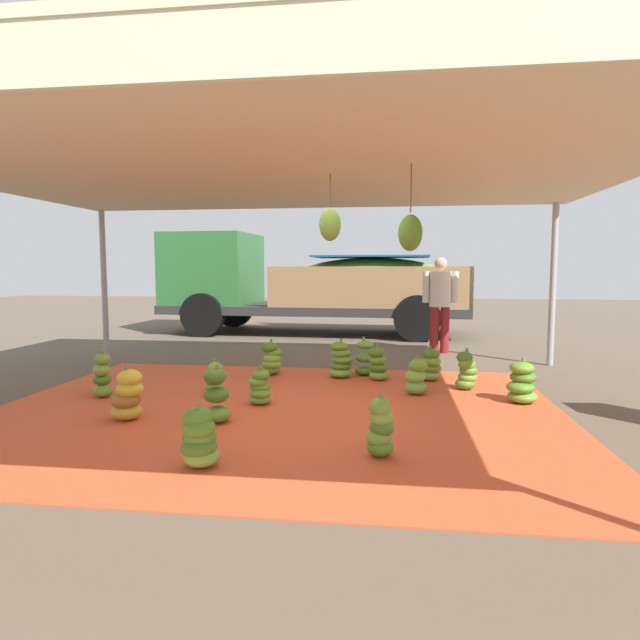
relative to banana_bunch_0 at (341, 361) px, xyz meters
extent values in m
plane|color=brown|center=(-0.55, 1.12, -0.25)|extent=(40.00, 40.00, 0.00)
cube|color=#D1512D|center=(-0.55, -1.88, -0.24)|extent=(6.23, 5.03, 0.01)
cylinder|color=#9EA0A5|center=(-4.35, 1.42, 1.05)|extent=(0.10, 0.10, 2.58)
cylinder|color=#9EA0A5|center=(3.25, 1.42, 1.05)|extent=(0.10, 0.10, 2.58)
cube|color=beige|center=(-0.55, -1.88, 2.37)|extent=(8.00, 7.00, 0.06)
cube|color=beige|center=(-0.55, -5.35, 2.20)|extent=(8.00, 0.04, 0.28)
cylinder|color=#4C422D|center=(0.02, -1.58, 2.16)|extent=(0.01, 0.01, 0.35)
ellipsoid|color=#6B9E38|center=(0.02, -1.58, 1.79)|extent=(0.24, 0.24, 0.36)
cylinder|color=#4C422D|center=(0.88, -2.07, 2.10)|extent=(0.01, 0.01, 0.48)
ellipsoid|color=#518428|center=(0.88, -2.07, 1.66)|extent=(0.24, 0.24, 0.36)
ellipsoid|color=#75A83D|center=(-0.01, -0.03, -0.17)|extent=(0.43, 0.43, 0.13)
ellipsoid|color=#477523|center=(0.00, 0.01, -0.08)|extent=(0.40, 0.40, 0.13)
ellipsoid|color=#60932D|center=(0.03, 0.01, 0.02)|extent=(0.40, 0.40, 0.13)
ellipsoid|color=#60932D|center=(0.00, 0.01, 0.11)|extent=(0.39, 0.39, 0.13)
ellipsoid|color=#60932D|center=(-0.02, 0.00, 0.20)|extent=(0.36, 0.36, 0.13)
cylinder|color=olive|center=(0.00, -0.01, 0.26)|extent=(0.04, 0.04, 0.12)
ellipsoid|color=#518428|center=(1.65, -0.58, -0.16)|extent=(0.26, 0.26, 0.15)
ellipsoid|color=#6B9E38|center=(1.68, -0.58, -0.08)|extent=(0.33, 0.33, 0.15)
ellipsoid|color=#518428|center=(1.69, -0.59, 0.01)|extent=(0.31, 0.31, 0.15)
ellipsoid|color=#60932D|center=(1.66, -0.60, 0.10)|extent=(0.26, 0.26, 0.15)
ellipsoid|color=#477523|center=(1.64, -0.58, 0.18)|extent=(0.27, 0.27, 0.15)
cylinder|color=olive|center=(1.66, -0.60, 0.24)|extent=(0.04, 0.04, 0.12)
ellipsoid|color=#75A83D|center=(-0.77, -1.66, -0.17)|extent=(0.36, 0.36, 0.13)
ellipsoid|color=#60932D|center=(-0.77, -1.68, -0.11)|extent=(0.33, 0.33, 0.13)
ellipsoid|color=#60932D|center=(-0.77, -1.65, -0.04)|extent=(0.31, 0.31, 0.13)
ellipsoid|color=#6B9E38|center=(-0.79, -1.67, 0.03)|extent=(0.30, 0.30, 0.13)
ellipsoid|color=#518428|center=(-0.76, -1.66, 0.10)|extent=(0.29, 0.29, 0.13)
cylinder|color=olive|center=(-0.77, -1.66, 0.16)|extent=(0.04, 0.04, 0.12)
ellipsoid|color=#6B9E38|center=(1.01, -0.94, -0.15)|extent=(0.38, 0.38, 0.17)
ellipsoid|color=#75A83D|center=(1.00, -0.91, -0.02)|extent=(0.36, 0.36, 0.17)
ellipsoid|color=#60932D|center=(1.04, -0.89, 0.11)|extent=(0.27, 0.27, 0.17)
cylinder|color=olive|center=(1.02, -0.91, 0.17)|extent=(0.04, 0.04, 0.12)
ellipsoid|color=#75A83D|center=(-0.76, -3.61, -0.15)|extent=(0.42, 0.42, 0.17)
ellipsoid|color=#477523|center=(-0.77, -3.62, -0.08)|extent=(0.40, 0.40, 0.17)
ellipsoid|color=#518428|center=(-0.78, -3.59, 0.00)|extent=(0.37, 0.37, 0.17)
ellipsoid|color=#518428|center=(-0.77, -3.61, 0.07)|extent=(0.31, 0.31, 0.17)
ellipsoid|color=#518428|center=(-0.79, -3.58, 0.15)|extent=(0.28, 0.28, 0.17)
cylinder|color=olive|center=(-0.78, -3.60, 0.21)|extent=(0.04, 0.04, 0.12)
ellipsoid|color=#75A83D|center=(0.54, -0.14, -0.17)|extent=(0.28, 0.28, 0.14)
ellipsoid|color=#477523|center=(0.54, -0.16, -0.06)|extent=(0.35, 0.35, 0.14)
ellipsoid|color=#60932D|center=(0.52, -0.16, 0.05)|extent=(0.27, 0.27, 0.14)
ellipsoid|color=#477523|center=(0.51, -0.17, 0.15)|extent=(0.31, 0.31, 0.14)
cylinder|color=olive|center=(0.52, -0.16, 0.21)|extent=(0.04, 0.04, 0.12)
ellipsoid|color=#60932D|center=(-1.04, 0.04, -0.16)|extent=(0.40, 0.40, 0.15)
ellipsoid|color=#6B9E38|center=(-1.01, 0.00, -0.08)|extent=(0.38, 0.38, 0.15)
ellipsoid|color=#75A83D|center=(-1.01, 0.02, 0.01)|extent=(0.27, 0.27, 0.15)
ellipsoid|color=#60932D|center=(-1.00, 0.05, 0.09)|extent=(0.32, 0.32, 0.15)
ellipsoid|color=#477523|center=(-1.04, 0.01, 0.17)|extent=(0.34, 0.34, 0.15)
cylinder|color=olive|center=(-1.02, 0.03, 0.23)|extent=(0.04, 0.04, 0.12)
ellipsoid|color=#518428|center=(0.33, 0.20, -0.17)|extent=(0.41, 0.41, 0.13)
ellipsoid|color=#60932D|center=(0.33, 0.20, 0.01)|extent=(0.31, 0.31, 0.13)
ellipsoid|color=#75A83D|center=(0.34, 0.24, 0.20)|extent=(0.26, 0.26, 0.13)
cylinder|color=olive|center=(0.31, 0.23, 0.26)|extent=(0.04, 0.04, 0.12)
ellipsoid|color=#60932D|center=(-2.73, -1.58, -0.16)|extent=(0.29, 0.29, 0.14)
ellipsoid|color=#477523|center=(-2.76, -1.52, -0.03)|extent=(0.27, 0.27, 0.14)
ellipsoid|color=#75A83D|center=(-2.74, -1.57, 0.09)|extent=(0.28, 0.28, 0.14)
ellipsoid|color=#6B9E38|center=(-2.73, -1.56, 0.22)|extent=(0.20, 0.20, 0.14)
cylinder|color=olive|center=(-2.75, -1.55, 0.28)|extent=(0.04, 0.04, 0.12)
ellipsoid|color=#60932D|center=(-1.02, -2.42, -0.15)|extent=(0.40, 0.40, 0.16)
ellipsoid|color=#477523|center=(-1.04, -2.39, 0.04)|extent=(0.33, 0.33, 0.16)
ellipsoid|color=#477523|center=(-1.05, -2.39, 0.23)|extent=(0.31, 0.31, 0.16)
cylinder|color=olive|center=(-1.03, -2.39, 0.29)|extent=(0.04, 0.04, 0.12)
ellipsoid|color=#6B9E38|center=(-1.47, -1.21, -0.15)|extent=(0.32, 0.32, 0.17)
ellipsoid|color=#518428|center=(-1.46, -1.22, -0.07)|extent=(0.30, 0.30, 0.17)
ellipsoid|color=#477523|center=(-1.45, -1.21, 0.00)|extent=(0.28, 0.28, 0.17)
ellipsoid|color=#6B9E38|center=(-1.44, -1.23, 0.08)|extent=(0.19, 0.19, 0.17)
cylinder|color=olive|center=(-1.47, -1.20, 0.14)|extent=(0.04, 0.04, 0.12)
ellipsoid|color=#518428|center=(0.62, -3.20, -0.16)|extent=(0.27, 0.27, 0.16)
ellipsoid|color=#6B9E38|center=(0.61, -3.21, -0.07)|extent=(0.29, 0.29, 0.16)
ellipsoid|color=#477523|center=(0.63, -3.21, 0.01)|extent=(0.28, 0.28, 0.16)
ellipsoid|color=#75A83D|center=(0.63, -3.21, 0.10)|extent=(0.27, 0.27, 0.16)
ellipsoid|color=#6B9E38|center=(0.62, -3.22, 0.18)|extent=(0.19, 0.19, 0.16)
cylinder|color=olive|center=(0.63, -3.23, 0.24)|extent=(0.04, 0.04, 0.12)
ellipsoid|color=#60932D|center=(2.21, -1.20, -0.16)|extent=(0.46, 0.46, 0.15)
ellipsoid|color=#518428|center=(2.19, -1.21, -0.05)|extent=(0.33, 0.33, 0.15)
ellipsoid|color=#477523|center=(2.22, -1.17, 0.06)|extent=(0.36, 0.36, 0.15)
ellipsoid|color=#60932D|center=(2.20, -1.19, 0.17)|extent=(0.38, 0.38, 0.15)
cylinder|color=olive|center=(2.21, -1.19, 0.23)|extent=(0.04, 0.04, 0.12)
ellipsoid|color=gold|center=(-1.98, -2.45, -0.15)|extent=(0.42, 0.42, 0.17)
ellipsoid|color=#996628|center=(-1.98, -2.46, -0.03)|extent=(0.32, 0.32, 0.17)
ellipsoid|color=gold|center=(-1.93, -2.45, 0.08)|extent=(0.38, 0.38, 0.17)
ellipsoid|color=gold|center=(-1.93, -2.46, 0.20)|extent=(0.29, 0.29, 0.17)
cylinder|color=olive|center=(-1.96, -2.47, 0.26)|extent=(0.04, 0.04, 0.12)
ellipsoid|color=#75A83D|center=(1.23, -0.07, -0.16)|extent=(0.41, 0.41, 0.15)
ellipsoid|color=#518428|center=(1.27, -0.06, -0.07)|extent=(0.30, 0.30, 0.15)
ellipsoid|color=#6B9E38|center=(1.26, -0.08, 0.03)|extent=(0.32, 0.32, 0.15)
ellipsoid|color=#477523|center=(1.26, -0.06, 0.13)|extent=(0.26, 0.26, 0.15)
cylinder|color=olive|center=(1.24, -0.06, 0.19)|extent=(0.04, 0.04, 0.12)
cube|color=#2D2D2D|center=(-1.11, 5.21, 0.35)|extent=(7.21, 2.66, 0.20)
cube|color=#2D6B33|center=(-3.67, 5.32, 1.30)|extent=(2.08, 2.25, 1.70)
cube|color=#232D38|center=(-4.67, 5.36, 1.64)|extent=(0.11, 1.88, 0.75)
cube|color=#99754C|center=(0.19, 4.01, 0.90)|extent=(4.41, 0.27, 0.90)
cube|color=#99754C|center=(0.29, 6.28, 0.90)|extent=(4.41, 0.27, 0.90)
cube|color=#99754C|center=(2.40, 5.05, 0.90)|extent=(0.18, 2.35, 0.90)
ellipsoid|color=#6B9E38|center=(0.24, 5.15, 1.01)|extent=(3.96, 2.15, 1.11)
cube|color=#19569E|center=(0.24, 5.15, 1.59)|extent=(2.72, 1.90, 0.04)
cylinder|color=black|center=(-3.57, 4.24, 0.25)|extent=(1.01, 0.32, 1.00)
cylinder|color=black|center=(-3.48, 6.39, 0.25)|extent=(1.01, 0.32, 1.00)
cylinder|color=black|center=(1.26, 4.03, 0.25)|extent=(1.01, 0.32, 1.00)
cylinder|color=black|center=(1.35, 6.18, 0.25)|extent=(1.01, 0.32, 1.00)
cylinder|color=maroon|center=(1.50, 2.52, 0.18)|extent=(0.16, 0.16, 0.86)
cylinder|color=maroon|center=(1.69, 2.52, 0.18)|extent=(0.16, 0.16, 0.86)
cylinder|color=silver|center=(1.59, 2.52, 0.93)|extent=(0.39, 0.39, 0.64)
cylinder|color=silver|center=(1.34, 2.52, 0.97)|extent=(0.13, 0.13, 0.57)
cylinder|color=silver|center=(1.85, 2.52, 0.97)|extent=(0.13, 0.13, 0.57)
sphere|color=tan|center=(1.59, 2.52, 1.40)|extent=(0.23, 0.23, 0.23)
camera|label=1|loc=(0.69, -7.51, 1.30)|focal=30.09mm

